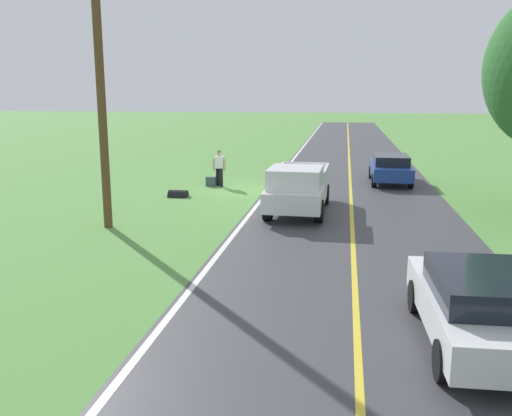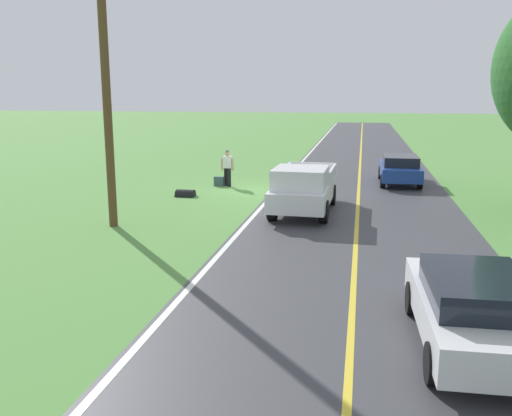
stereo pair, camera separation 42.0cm
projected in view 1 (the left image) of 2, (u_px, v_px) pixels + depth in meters
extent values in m
plane|color=#568E42|center=(241.00, 190.00, 25.46)|extent=(200.00, 200.00, 0.00)
cube|color=#3D3D42|center=(351.00, 193.00, 24.68)|extent=(7.83, 120.00, 0.00)
cube|color=silver|center=(269.00, 191.00, 25.26)|extent=(0.16, 117.60, 0.00)
cube|color=gold|center=(351.00, 193.00, 24.68)|extent=(0.14, 117.60, 0.00)
cylinder|color=black|center=(221.00, 178.00, 26.23)|extent=(0.18, 0.18, 0.88)
cylinder|color=black|center=(218.00, 177.00, 26.50)|extent=(0.18, 0.18, 0.88)
cube|color=white|center=(219.00, 162.00, 26.21)|extent=(0.40, 0.26, 0.58)
sphere|color=tan|center=(219.00, 154.00, 26.13)|extent=(0.23, 0.23, 0.23)
sphere|color=#4C564C|center=(219.00, 152.00, 26.11)|extent=(0.20, 0.20, 0.20)
cube|color=navy|center=(220.00, 161.00, 26.40)|extent=(0.32, 0.20, 0.44)
cylinder|color=tan|center=(224.00, 165.00, 26.18)|extent=(0.10, 0.10, 0.58)
cylinder|color=tan|center=(214.00, 164.00, 26.26)|extent=(0.10, 0.10, 0.58)
cube|color=#384C56|center=(211.00, 182.00, 26.42)|extent=(0.46, 0.20, 0.46)
cube|color=silver|center=(299.00, 192.00, 20.81)|extent=(2.14, 5.45, 0.70)
cube|color=silver|center=(295.00, 178.00, 19.52)|extent=(1.90, 2.21, 0.72)
cube|color=black|center=(295.00, 176.00, 19.50)|extent=(1.71, 1.34, 0.43)
cube|color=silver|center=(326.00, 173.00, 21.56)|extent=(0.18, 3.03, 0.45)
cube|color=silver|center=(279.00, 172.00, 21.90)|extent=(0.18, 3.03, 0.45)
cube|color=silver|center=(306.00, 168.00, 23.18)|extent=(1.84, 0.15, 0.45)
cylinder|color=black|center=(319.00, 211.00, 19.03)|extent=(0.32, 0.81, 0.80)
cylinder|color=black|center=(268.00, 209.00, 19.36)|extent=(0.32, 0.81, 0.80)
cylinder|color=black|center=(325.00, 194.00, 22.21)|extent=(0.32, 0.81, 0.80)
cylinder|color=black|center=(281.00, 193.00, 22.53)|extent=(0.32, 0.81, 0.80)
cube|color=navy|center=(390.00, 170.00, 27.33)|extent=(1.88, 4.41, 0.62)
cube|color=black|center=(391.00, 160.00, 27.03)|extent=(1.64, 2.39, 0.46)
cylinder|color=black|center=(371.00, 172.00, 28.88)|extent=(0.24, 0.66, 0.66)
cylinder|color=black|center=(404.00, 173.00, 28.62)|extent=(0.24, 0.66, 0.66)
cylinder|color=black|center=(374.00, 180.00, 26.17)|extent=(0.24, 0.66, 0.66)
cylinder|color=black|center=(411.00, 181.00, 25.92)|extent=(0.24, 0.66, 0.66)
cube|color=silver|center=(478.00, 310.00, 9.75)|extent=(1.99, 4.46, 0.62)
cube|color=black|center=(484.00, 285.00, 9.45)|extent=(1.70, 2.43, 0.46)
cylinder|color=black|center=(416.00, 296.00, 11.28)|extent=(0.26, 0.67, 0.66)
cylinder|color=black|center=(502.00, 300.00, 11.07)|extent=(0.26, 0.67, 0.66)
cylinder|color=black|center=(444.00, 361.00, 8.56)|extent=(0.26, 0.67, 0.66)
cylinder|color=brown|center=(101.00, 93.00, 17.56)|extent=(0.28, 0.28, 8.83)
cylinder|color=black|center=(178.00, 197.00, 23.79)|extent=(0.80, 0.60, 0.60)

